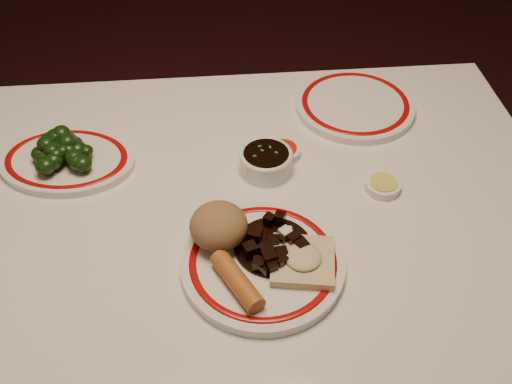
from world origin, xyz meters
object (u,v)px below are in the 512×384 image
object	(u,v)px
fried_wonton	(303,260)
soy_bowl	(266,162)
dining_table	(231,255)
spring_roll	(237,281)
stirfry_heap	(274,246)
rice_mound	(219,226)
broccoli_pile	(63,150)
broccoli_plate	(67,160)
main_plate	(263,263)

from	to	relation	value
fried_wonton	soy_bowl	bearing A→B (deg)	97.60
dining_table	soy_bowl	bearing A→B (deg)	58.76
spring_roll	stirfry_heap	world-z (taller)	stirfry_heap
rice_mound	spring_roll	bearing A→B (deg)	-76.89
fried_wonton	stirfry_heap	distance (m)	0.05
broccoli_pile	soy_bowl	bearing A→B (deg)	-7.06
stirfry_heap	broccoli_pile	distance (m)	0.44
fried_wonton	broccoli_pile	distance (m)	0.50
rice_mound	stirfry_heap	size ratio (longest dim) A/B	0.74
spring_roll	stirfry_heap	bearing A→B (deg)	18.53
soy_bowl	stirfry_heap	bearing A→B (deg)	-92.65
dining_table	soy_bowl	xyz separation A→B (m)	(0.07, 0.12, 0.11)
soy_bowl	fried_wonton	bearing A→B (deg)	-82.40
rice_mound	broccoli_pile	xyz separation A→B (m)	(-0.28, 0.23, -0.01)
rice_mound	broccoli_pile	size ratio (longest dim) A/B	0.76
rice_mound	soy_bowl	bearing A→B (deg)	62.38
dining_table	broccoli_pile	xyz separation A→B (m)	(-0.30, 0.17, 0.13)
soy_bowl	dining_table	bearing A→B (deg)	-121.24
dining_table	stirfry_heap	size ratio (longest dim) A/B	9.60
stirfry_heap	broccoli_pile	xyz separation A→B (m)	(-0.36, 0.26, 0.01)
broccoli_plate	soy_bowl	world-z (taller)	soy_bowl
spring_roll	broccoli_plate	bearing A→B (deg)	104.97
fried_wonton	broccoli_plate	distance (m)	0.50
rice_mound	broccoli_pile	distance (m)	0.36
main_plate	rice_mound	distance (m)	0.09
dining_table	stirfry_heap	distance (m)	0.16
rice_mound	stirfry_heap	bearing A→B (deg)	-20.10
broccoli_pile	rice_mound	bearing A→B (deg)	-39.07
dining_table	soy_bowl	distance (m)	0.18
main_plate	broccoli_pile	size ratio (longest dim) A/B	2.38
dining_table	stirfry_heap	xyz separation A→B (m)	(0.07, -0.09, 0.12)
spring_roll	fried_wonton	distance (m)	0.11
main_plate	rice_mound	size ratio (longest dim) A/B	3.12
spring_roll	broccoli_plate	distance (m)	0.44
main_plate	soy_bowl	distance (m)	0.23
spring_roll	rice_mound	bearing A→B (deg)	75.39
main_plate	stirfry_heap	distance (m)	0.03
dining_table	stirfry_heap	bearing A→B (deg)	-53.06
rice_mound	broccoli_plate	bearing A→B (deg)	140.40
fried_wonton	stirfry_heap	size ratio (longest dim) A/B	0.89
main_plate	broccoli_plate	world-z (taller)	main_plate
stirfry_heap	broccoli_plate	xyz separation A→B (m)	(-0.36, 0.26, -0.02)
rice_mound	stirfry_heap	xyz separation A→B (m)	(0.08, -0.03, -0.02)
main_plate	rice_mound	world-z (taller)	rice_mound
dining_table	broccoli_plate	world-z (taller)	broccoli_plate
main_plate	spring_roll	xyz separation A→B (m)	(-0.04, -0.05, 0.02)
main_plate	dining_table	bearing A→B (deg)	114.18
stirfry_heap	soy_bowl	bearing A→B (deg)	87.35
rice_mound	fried_wonton	world-z (taller)	rice_mound
fried_wonton	soy_bowl	world-z (taller)	fried_wonton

